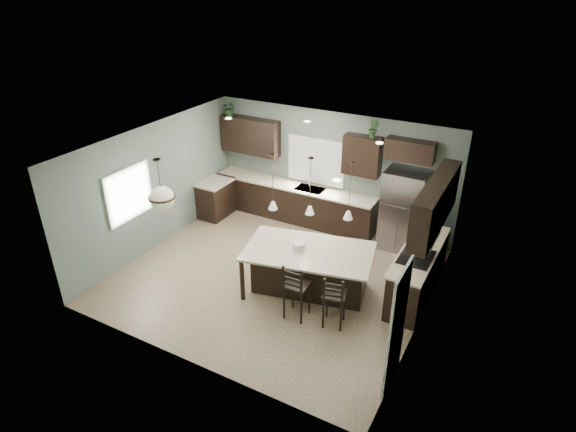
# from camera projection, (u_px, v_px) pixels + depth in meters

# --- Properties ---
(ground) EXTENTS (6.00, 6.00, 0.00)m
(ground) POSITION_uv_depth(u_px,v_px,m) (275.00, 276.00, 9.95)
(ground) COLOR #9E8466
(ground) RESTS_ON ground
(pantry_door) EXTENTS (0.04, 0.82, 2.04)m
(pantry_door) POSITION_uv_depth(u_px,v_px,m) (397.00, 327.00, 7.01)
(pantry_door) COLOR white
(pantry_door) RESTS_ON ground
(window_back) EXTENTS (1.35, 0.02, 1.00)m
(window_back) POSITION_uv_depth(u_px,v_px,m) (316.00, 161.00, 11.54)
(window_back) COLOR white
(window_back) RESTS_ON room_shell
(window_left) EXTENTS (0.02, 1.10, 1.00)m
(window_left) POSITION_uv_depth(u_px,v_px,m) (128.00, 194.00, 9.88)
(window_left) COLOR white
(window_left) RESTS_ON room_shell
(left_return_cabs) EXTENTS (0.60, 0.90, 0.90)m
(left_return_cabs) POSITION_uv_depth(u_px,v_px,m) (216.00, 199.00, 12.21)
(left_return_cabs) COLOR black
(left_return_cabs) RESTS_ON ground
(left_return_countertop) EXTENTS (0.66, 0.96, 0.04)m
(left_return_countertop) POSITION_uv_depth(u_px,v_px,m) (215.00, 182.00, 11.99)
(left_return_countertop) COLOR beige
(left_return_countertop) RESTS_ON left_return_cabs
(back_lower_cabs) EXTENTS (4.20, 0.60, 0.90)m
(back_lower_cabs) POSITION_uv_depth(u_px,v_px,m) (294.00, 203.00, 12.01)
(back_lower_cabs) COLOR black
(back_lower_cabs) RESTS_ON ground
(back_countertop) EXTENTS (4.20, 0.66, 0.04)m
(back_countertop) POSITION_uv_depth(u_px,v_px,m) (294.00, 186.00, 11.78)
(back_countertop) COLOR beige
(back_countertop) RESTS_ON back_lower_cabs
(sink_inset) EXTENTS (0.70, 0.45, 0.01)m
(sink_inset) POSITION_uv_depth(u_px,v_px,m) (310.00, 189.00, 11.58)
(sink_inset) COLOR gray
(sink_inset) RESTS_ON back_countertop
(faucet) EXTENTS (0.02, 0.02, 0.28)m
(faucet) POSITION_uv_depth(u_px,v_px,m) (310.00, 184.00, 11.49)
(faucet) COLOR silver
(faucet) RESTS_ON back_countertop
(back_upper_left) EXTENTS (1.55, 0.34, 0.90)m
(back_upper_left) POSITION_uv_depth(u_px,v_px,m) (251.00, 136.00, 11.98)
(back_upper_left) COLOR black
(back_upper_left) RESTS_ON room_shell
(back_upper_right) EXTENTS (0.85, 0.34, 0.90)m
(back_upper_right) POSITION_uv_depth(u_px,v_px,m) (362.00, 156.00, 10.72)
(back_upper_right) COLOR black
(back_upper_right) RESTS_ON room_shell
(fridge_header) EXTENTS (1.05, 0.34, 0.45)m
(fridge_header) POSITION_uv_depth(u_px,v_px,m) (410.00, 150.00, 10.14)
(fridge_header) COLOR black
(fridge_header) RESTS_ON room_shell
(right_lower_cabs) EXTENTS (0.60, 2.35, 0.90)m
(right_lower_cabs) POSITION_uv_depth(u_px,v_px,m) (418.00, 272.00, 9.28)
(right_lower_cabs) COLOR black
(right_lower_cabs) RESTS_ON ground
(right_countertop) EXTENTS (0.66, 2.35, 0.04)m
(right_countertop) POSITION_uv_depth(u_px,v_px,m) (420.00, 251.00, 9.07)
(right_countertop) COLOR beige
(right_countertop) RESTS_ON right_lower_cabs
(cooktop) EXTENTS (0.58, 0.75, 0.02)m
(cooktop) POSITION_uv_depth(u_px,v_px,m) (416.00, 257.00, 8.85)
(cooktop) COLOR black
(cooktop) RESTS_ON right_countertop
(wall_oven_front) EXTENTS (0.01, 0.72, 0.60)m
(wall_oven_front) POSITION_uv_depth(u_px,v_px,m) (398.00, 275.00, 9.20)
(wall_oven_front) COLOR gray
(wall_oven_front) RESTS_ON right_lower_cabs
(right_upper_cabs) EXTENTS (0.34, 2.35, 0.90)m
(right_upper_cabs) POSITION_uv_depth(u_px,v_px,m) (436.00, 204.00, 8.53)
(right_upper_cabs) COLOR black
(right_upper_cabs) RESTS_ON room_shell
(microwave) EXTENTS (0.40, 0.75, 0.40)m
(microwave) POSITION_uv_depth(u_px,v_px,m) (426.00, 230.00, 8.53)
(microwave) COLOR gray
(microwave) RESTS_ON right_upper_cabs
(refrigerator) EXTENTS (0.90, 0.74, 1.85)m
(refrigerator) POSITION_uv_depth(u_px,v_px,m) (403.00, 210.00, 10.60)
(refrigerator) COLOR gray
(refrigerator) RESTS_ON ground
(kitchen_island) EXTENTS (2.65, 1.86, 0.92)m
(kitchen_island) POSITION_uv_depth(u_px,v_px,m) (308.00, 271.00, 9.31)
(kitchen_island) COLOR black
(kitchen_island) RESTS_ON ground
(serving_dish) EXTENTS (0.24, 0.24, 0.14)m
(serving_dish) POSITION_uv_depth(u_px,v_px,m) (299.00, 246.00, 9.11)
(serving_dish) COLOR silver
(serving_dish) RESTS_ON kitchen_island
(bar_stool_center) EXTENTS (0.43, 0.43, 1.15)m
(bar_stool_center) POSITION_uv_depth(u_px,v_px,m) (297.00, 290.00, 8.57)
(bar_stool_center) COLOR black
(bar_stool_center) RESTS_ON ground
(bar_stool_right) EXTENTS (0.47, 0.47, 1.06)m
(bar_stool_right) POSITION_uv_depth(u_px,v_px,m) (334.00, 300.00, 8.39)
(bar_stool_right) COLOR black
(bar_stool_right) RESTS_ON ground
(pendant_left) EXTENTS (0.17, 0.17, 1.10)m
(pendant_left) POSITION_uv_depth(u_px,v_px,m) (273.00, 182.00, 8.66)
(pendant_left) COLOR silver
(pendant_left) RESTS_ON room_shell
(pendant_center) EXTENTS (0.17, 0.17, 1.10)m
(pendant_center) POSITION_uv_depth(u_px,v_px,m) (310.00, 186.00, 8.49)
(pendant_center) COLOR white
(pendant_center) RESTS_ON room_shell
(pendant_right) EXTENTS (0.17, 0.17, 1.10)m
(pendant_right) POSITION_uv_depth(u_px,v_px,m) (350.00, 191.00, 8.31)
(pendant_right) COLOR white
(pendant_right) RESTS_ON room_shell
(chandelier) EXTENTS (0.48, 0.48, 0.97)m
(chandelier) POSITION_uv_depth(u_px,v_px,m) (160.00, 185.00, 8.39)
(chandelier) COLOR #ECE7C1
(chandelier) RESTS_ON room_shell
(plant_back_left) EXTENTS (0.35, 0.31, 0.37)m
(plant_back_left) POSITION_uv_depth(u_px,v_px,m) (230.00, 108.00, 11.90)
(plant_back_left) COLOR #21471F
(plant_back_left) RESTS_ON back_upper_left
(plant_back_right) EXTENTS (0.27, 0.23, 0.42)m
(plant_back_right) POSITION_uv_depth(u_px,v_px,m) (374.00, 129.00, 10.30)
(plant_back_right) COLOR #2B4F22
(plant_back_right) RESTS_ON back_upper_right
(room_shell) EXTENTS (6.00, 6.00, 6.00)m
(room_shell) POSITION_uv_depth(u_px,v_px,m) (273.00, 202.00, 9.17)
(room_shell) COLOR slate
(room_shell) RESTS_ON ground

